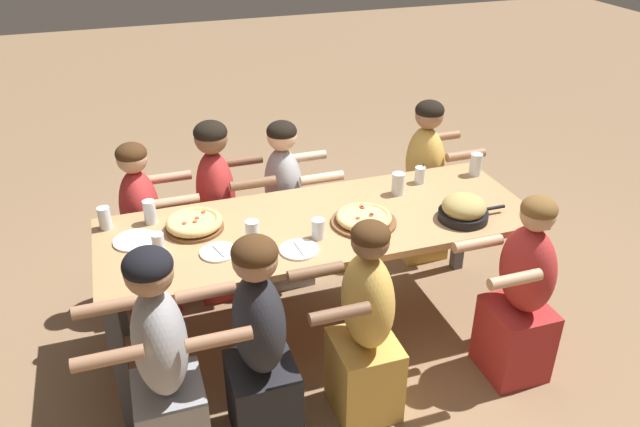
# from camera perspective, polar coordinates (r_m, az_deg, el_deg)

# --- Properties ---
(ground_plane) EXTENTS (18.00, 18.00, 0.00)m
(ground_plane) POSITION_cam_1_polar(r_m,az_deg,el_deg) (3.93, -0.00, -10.74)
(ground_plane) COLOR #896B4C
(ground_plane) RESTS_ON ground
(dining_table) EXTENTS (2.43, 0.86, 0.79)m
(dining_table) POSITION_cam_1_polar(r_m,az_deg,el_deg) (3.52, -0.00, -1.83)
(dining_table) COLOR tan
(dining_table) RESTS_ON ground
(pizza_board_main) EXTENTS (0.32, 0.32, 0.07)m
(pizza_board_main) POSITION_cam_1_polar(r_m,az_deg,el_deg) (3.46, -11.42, -0.92)
(pizza_board_main) COLOR brown
(pizza_board_main) RESTS_ON dining_table
(pizza_board_second) EXTENTS (0.36, 0.36, 0.06)m
(pizza_board_second) POSITION_cam_1_polar(r_m,az_deg,el_deg) (3.45, 4.03, -0.49)
(pizza_board_second) COLOR brown
(pizza_board_second) RESTS_ON dining_table
(skillet_bowl) EXTENTS (0.40, 0.28, 0.15)m
(skillet_bowl) POSITION_cam_1_polar(r_m,az_deg,el_deg) (3.56, 13.01, 0.37)
(skillet_bowl) COLOR black
(skillet_bowl) RESTS_ON dining_table
(empty_plate_a) EXTENTS (0.20, 0.20, 0.02)m
(empty_plate_a) POSITION_cam_1_polar(r_m,az_deg,el_deg) (3.22, -1.92, -3.32)
(empty_plate_a) COLOR white
(empty_plate_a) RESTS_ON dining_table
(empty_plate_b) EXTENTS (0.19, 0.19, 0.02)m
(empty_plate_b) POSITION_cam_1_polar(r_m,az_deg,el_deg) (3.24, -9.26, -3.50)
(empty_plate_b) COLOR white
(empty_plate_b) RESTS_ON dining_table
(empty_plate_c) EXTENTS (0.23, 0.23, 0.02)m
(empty_plate_c) POSITION_cam_1_polar(r_m,az_deg,el_deg) (3.43, -16.54, -2.38)
(empty_plate_c) COLOR white
(empty_plate_c) RESTS_ON dining_table
(cocktail_glass_blue) EXTENTS (0.06, 0.06, 0.13)m
(cocktail_glass_blue) POSITION_cam_1_polar(r_m,az_deg,el_deg) (3.94, 9.12, 3.43)
(cocktail_glass_blue) COLOR silver
(cocktail_glass_blue) RESTS_ON dining_table
(drinking_glass_a) EXTENTS (0.08, 0.08, 0.13)m
(drinking_glass_a) POSITION_cam_1_polar(r_m,az_deg,el_deg) (3.78, 7.15, 2.62)
(drinking_glass_a) COLOR silver
(drinking_glass_a) RESTS_ON dining_table
(drinking_glass_b) EXTENTS (0.07, 0.07, 0.13)m
(drinking_glass_b) POSITION_cam_1_polar(r_m,az_deg,el_deg) (3.58, -19.07, -0.51)
(drinking_glass_b) COLOR silver
(drinking_glass_b) RESTS_ON dining_table
(drinking_glass_c) EXTENTS (0.07, 0.07, 0.11)m
(drinking_glass_c) POSITION_cam_1_polar(r_m,az_deg,el_deg) (3.30, -0.18, -1.52)
(drinking_glass_c) COLOR silver
(drinking_glass_c) RESTS_ON dining_table
(drinking_glass_d) EXTENTS (0.07, 0.07, 0.11)m
(drinking_glass_d) POSITION_cam_1_polar(r_m,az_deg,el_deg) (3.29, -14.55, -2.77)
(drinking_glass_d) COLOR silver
(drinking_glass_d) RESTS_ON dining_table
(drinking_glass_e) EXTENTS (0.07, 0.07, 0.15)m
(drinking_glass_e) POSITION_cam_1_polar(r_m,az_deg,el_deg) (3.24, -6.19, -2.00)
(drinking_glass_e) COLOR silver
(drinking_glass_e) RESTS_ON dining_table
(drinking_glass_f) EXTENTS (0.07, 0.07, 0.14)m
(drinking_glass_f) POSITION_cam_1_polar(r_m,az_deg,el_deg) (3.56, -15.30, 0.14)
(drinking_glass_f) COLOR silver
(drinking_glass_f) RESTS_ON dining_table
(drinking_glass_g) EXTENTS (0.08, 0.08, 0.14)m
(drinking_glass_g) POSITION_cam_1_polar(r_m,az_deg,el_deg) (4.11, 14.04, 4.29)
(drinking_glass_g) COLOR silver
(drinking_glass_g) RESTS_ON dining_table
(diner_near_center) EXTENTS (0.51, 0.40, 1.14)m
(diner_near_center) POSITION_cam_1_polar(r_m,az_deg,el_deg) (3.14, 4.17, -10.69)
(diner_near_center) COLOR gold
(diner_near_center) RESTS_ON ground
(diner_near_midleft) EXTENTS (0.51, 0.40, 1.16)m
(diner_near_midleft) POSITION_cam_1_polar(r_m,az_deg,el_deg) (3.01, -5.53, -12.41)
(diner_near_midleft) COLOR #232328
(diner_near_midleft) RESTS_ON ground
(diner_far_center) EXTENTS (0.51, 0.40, 1.15)m
(diner_far_center) POSITION_cam_1_polar(r_m,az_deg,el_deg) (4.14, -3.25, 0.31)
(diner_far_center) COLOR #99999E
(diner_far_center) RESTS_ON ground
(diner_near_right) EXTENTS (0.51, 0.40, 1.11)m
(diner_near_right) POSITION_cam_1_polar(r_m,az_deg,el_deg) (3.53, 17.91, -7.39)
(diner_near_right) COLOR #B22D2D
(diner_near_right) RESTS_ON ground
(diner_far_midleft) EXTENTS (0.51, 0.40, 1.21)m
(diner_far_midleft) POSITION_cam_1_polar(r_m,az_deg,el_deg) (4.05, -9.26, -0.24)
(diner_far_midleft) COLOR #B22D2D
(diner_far_midleft) RESTS_ON ground
(diner_near_left) EXTENTS (0.51, 0.40, 1.19)m
(diner_near_left) POSITION_cam_1_polar(r_m,az_deg,el_deg) (2.96, -14.11, -13.67)
(diner_near_left) COLOR #99999E
(diner_near_left) RESTS_ON ground
(diner_far_right) EXTENTS (0.51, 0.40, 1.17)m
(diner_far_right) POSITION_cam_1_polar(r_m,az_deg,el_deg) (4.48, 9.43, 2.44)
(diner_far_right) COLOR gold
(diner_far_right) RESTS_ON ground
(diner_far_left) EXTENTS (0.51, 0.40, 1.13)m
(diner_far_left) POSITION_cam_1_polar(r_m,az_deg,el_deg) (4.05, -15.73, -1.86)
(diner_far_left) COLOR #B22D2D
(diner_far_left) RESTS_ON ground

